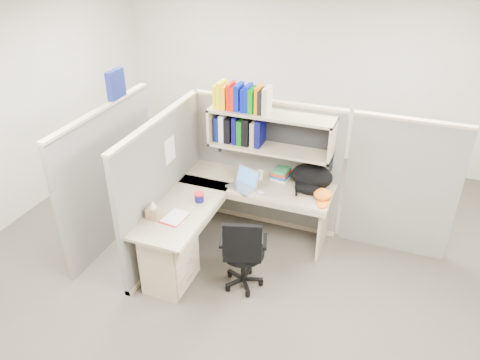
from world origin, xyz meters
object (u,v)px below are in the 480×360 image
at_px(desk, 194,238).
at_px(task_chair, 243,263).
at_px(snack_canister, 199,197).
at_px(laptop, 241,180).
at_px(backpack, 311,179).

bearing_deg(desk, task_chair, -7.08).
relative_size(snack_canister, task_chair, 0.12).
xyz_separation_m(snack_canister, task_chair, (0.63, -0.34, -0.46)).
bearing_deg(task_chair, laptop, 111.81).
bearing_deg(task_chair, backpack, 67.03).
height_order(desk, task_chair, task_chair).
height_order(desk, laptop, laptop).
bearing_deg(snack_canister, desk, -78.94).
distance_m(laptop, task_chair, 0.97).
bearing_deg(desk, snack_canister, 101.06).
bearing_deg(backpack, task_chair, -110.84).
distance_m(laptop, snack_canister, 0.53).
height_order(backpack, snack_canister, backpack).
bearing_deg(laptop, backpack, 39.63).
bearing_deg(snack_canister, laptop, 51.65).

